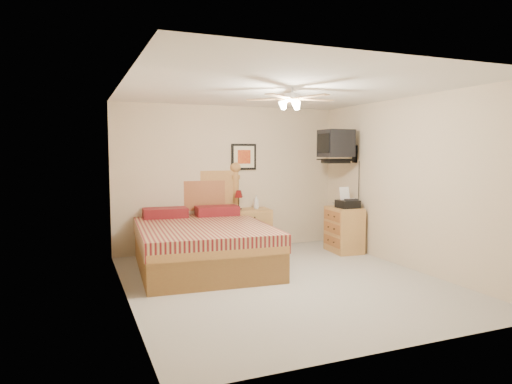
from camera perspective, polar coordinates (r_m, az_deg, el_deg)
floor at (r=6.14m, az=3.52°, el=-11.10°), size 4.50×4.50×0.00m
ceiling at (r=5.95m, az=3.65°, el=12.69°), size 4.00×4.50×0.04m
wall_back at (r=8.00m, az=-3.40°, el=1.75°), size 4.00×0.04×2.50m
wall_front at (r=4.02m, az=17.59°, el=-1.70°), size 4.00×0.04×2.50m
wall_left at (r=5.37m, az=-16.05°, el=-0.03°), size 0.04×4.50×2.50m
wall_right at (r=7.02m, az=18.48°, el=1.05°), size 0.04×4.50×2.50m
bed at (r=6.74m, az=-6.75°, el=-3.00°), size 1.97×2.49×1.54m
nightstand at (r=7.98m, az=-0.70°, el=-4.70°), size 0.71×0.56×0.72m
table_lamp at (r=7.89m, az=-2.17°, el=-0.98°), size 0.22×0.22×0.33m
lotion_bottle at (r=7.94m, az=0.02°, el=-1.25°), size 0.10×0.10×0.24m
framed_picture at (r=8.06m, az=-1.54°, el=4.41°), size 0.46×0.04×0.46m
dresser at (r=7.95m, az=10.94°, el=-4.63°), size 0.50×0.69×0.77m
fax_machine at (r=7.80m, az=11.40°, el=-0.70°), size 0.33×0.35×0.35m
magazine_lower at (r=8.06m, az=10.08°, el=-1.64°), size 0.22×0.29×0.03m
magazine_upper at (r=8.08m, az=10.26°, el=-1.45°), size 0.27×0.34×0.02m
wall_tv at (r=7.93m, az=10.88°, el=5.69°), size 0.56×0.46×0.58m
ceiling_fan at (r=5.76m, az=4.52°, el=11.54°), size 1.14×1.14×0.28m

